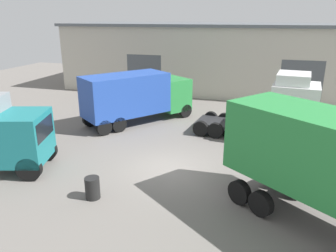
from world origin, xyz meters
name	(u,v)px	position (x,y,z in m)	size (l,w,h in m)	color
ground_plane	(170,169)	(0.00, 0.00, 0.00)	(60.00, 60.00, 0.00)	slate
warehouse_building	(225,57)	(0.00, 18.62, 3.10)	(30.41, 9.75, 6.19)	#B7B2A3
tractor_unit_white	(284,110)	(5.06, 5.51, 1.82)	(6.91, 3.17, 3.91)	silver
box_truck_green	(137,95)	(-4.16, 6.31, 1.86)	(6.35, 7.33, 3.31)	#28843D
oil_drum	(92,188)	(-2.16, -3.34, 0.44)	(0.58, 0.58, 0.88)	black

